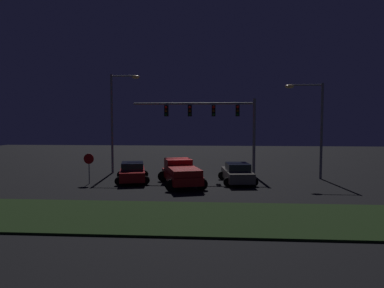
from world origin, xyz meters
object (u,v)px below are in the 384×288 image
at_px(traffic_signal_gantry, 214,116).
at_px(street_lamp_right, 313,118).
at_px(pickup_truck, 181,171).
at_px(stop_sign, 89,163).
at_px(car_sedan_far, 237,173).
at_px(street_lamp_left, 117,112).
at_px(car_sedan, 132,172).

bearing_deg(traffic_signal_gantry, street_lamp_right, -7.83).
distance_m(pickup_truck, stop_sign, 6.81).
relative_size(car_sedan_far, street_lamp_left, 0.52).
bearing_deg(car_sedan_far, street_lamp_left, 60.51).
bearing_deg(car_sedan, street_lamp_right, -93.92).
bearing_deg(traffic_signal_gantry, stop_sign, -154.05).
xyz_separation_m(pickup_truck, street_lamp_left, (-6.20, 5.52, 4.46)).
height_order(car_sedan_far, street_lamp_left, street_lamp_left).
xyz_separation_m(car_sedan_far, traffic_signal_gantry, (-1.76, 3.37, 4.29)).
distance_m(car_sedan, stop_sign, 3.27).
bearing_deg(traffic_signal_gantry, pickup_truck, -117.58).
bearing_deg(street_lamp_right, street_lamp_left, 172.79).
relative_size(pickup_truck, traffic_signal_gantry, 0.56).
height_order(street_lamp_left, street_lamp_right, street_lamp_left).
relative_size(street_lamp_left, stop_sign, 3.92).
bearing_deg(car_sedan_far, street_lamp_right, -76.13).
xyz_separation_m(car_sedan, street_lamp_left, (-2.40, 4.40, 4.72)).
height_order(pickup_truck, stop_sign, stop_sign).
xyz_separation_m(pickup_truck, street_lamp_right, (10.25, 3.44, 3.88)).
distance_m(traffic_signal_gantry, stop_sign, 10.75).
xyz_separation_m(pickup_truck, stop_sign, (-6.79, 0.07, 0.56)).
xyz_separation_m(pickup_truck, traffic_signal_gantry, (2.36, 4.52, 4.03)).
relative_size(pickup_truck, car_sedan, 1.22).
distance_m(pickup_truck, traffic_signal_gantry, 6.50).
distance_m(traffic_signal_gantry, street_lamp_left, 8.63).
bearing_deg(street_lamp_left, street_lamp_right, -7.21).
distance_m(car_sedan_far, traffic_signal_gantry, 5.73).
relative_size(car_sedan_far, stop_sign, 2.05).
distance_m(street_lamp_right, stop_sign, 17.68).
bearing_deg(street_lamp_left, traffic_signal_gantry, -6.63).
bearing_deg(pickup_truck, traffic_signal_gantry, -44.39).
bearing_deg(car_sedan, car_sedan_far, -103.03).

